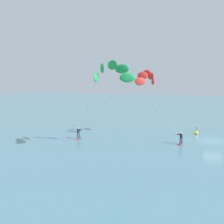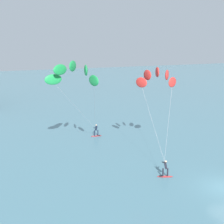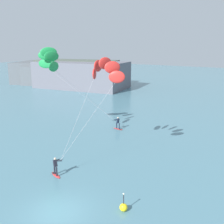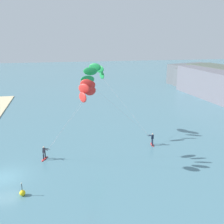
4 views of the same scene
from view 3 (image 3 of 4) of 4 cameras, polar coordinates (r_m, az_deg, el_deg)
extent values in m
plane|color=slate|center=(20.65, -11.08, -19.49)|extent=(240.00, 240.00, 0.00)
ellipsoid|color=red|center=(25.45, -11.40, -12.52)|extent=(1.52, 0.95, 0.08)
cube|color=black|center=(25.77, -11.80, -12.07)|extent=(0.37, 0.38, 0.02)
cylinder|color=black|center=(25.08, -11.24, -11.84)|extent=(0.14, 0.14, 0.78)
cylinder|color=black|center=(25.44, -11.66, -11.46)|extent=(0.14, 0.14, 0.78)
cube|color=black|center=(24.97, -11.53, -10.22)|extent=(0.42, 0.41, 0.63)
sphere|color=beige|center=(24.80, -11.58, -9.34)|extent=(0.20, 0.20, 0.20)
cylinder|color=black|center=(25.14, -10.43, -9.61)|extent=(0.22, 0.53, 0.03)
cylinder|color=black|center=(25.10, -11.11, -9.61)|extent=(0.10, 0.60, 0.15)
cylinder|color=black|center=(24.92, -10.86, -9.78)|extent=(0.47, 0.51, 0.15)
ellipsoid|color=red|center=(24.67, 1.00, 7.18)|extent=(1.46, 0.90, 1.10)
ellipsoid|color=red|center=(25.06, 0.08, 9.10)|extent=(1.23, 1.28, 1.10)
ellipsoid|color=red|center=(25.86, -1.44, 9.93)|extent=(0.81, 1.48, 1.10)
ellipsoid|color=red|center=(26.72, -2.85, 9.40)|extent=(0.37, 1.47, 1.10)
ellipsoid|color=red|center=(27.29, -3.62, 7.83)|extent=(0.90, 1.46, 1.10)
cylinder|color=#B2B2B7|center=(24.56, -4.74, -1.64)|extent=(3.33, 4.11, 6.74)
cylinder|color=#B2B2B7|center=(25.91, -6.86, -0.86)|extent=(0.19, 5.27, 6.74)
ellipsoid|color=red|center=(37.32, 1.22, -3.46)|extent=(1.54, 0.57, 0.08)
cube|color=black|center=(37.07, 1.73, -3.51)|extent=(0.32, 0.32, 0.02)
cylinder|color=#192338|center=(37.32, 0.96, -2.77)|extent=(0.14, 0.14, 0.78)
cylinder|color=#192338|center=(37.06, 1.50, -2.89)|extent=(0.14, 0.14, 0.78)
cube|color=#192338|center=(36.99, 1.23, -1.81)|extent=(0.36, 0.34, 0.63)
sphere|color=beige|center=(36.88, 1.23, -1.18)|extent=(0.20, 0.20, 0.20)
cylinder|color=black|center=(36.72, 0.46, -1.68)|extent=(0.34, 0.47, 0.03)
cylinder|color=#192338|center=(36.73, 0.92, -1.63)|extent=(0.23, 0.61, 0.15)
cylinder|color=#192338|center=(36.92, 0.77, -1.55)|extent=(0.55, 0.40, 0.15)
ellipsoid|color=#1E9347|center=(34.92, -13.47, 9.59)|extent=(1.92, 0.63, 1.10)
ellipsoid|color=#1E9347|center=(34.07, -13.29, 11.22)|extent=(1.77, 1.28, 1.10)
ellipsoid|color=#1E9347|center=(32.72, -12.83, 11.83)|extent=(1.35, 1.73, 1.10)
ellipsoid|color=#1E9347|center=(31.39, -12.25, 11.05)|extent=(0.73, 1.91, 1.10)
ellipsoid|color=#1E9347|center=(30.68, -11.81, 9.09)|extent=(0.63, 1.92, 1.10)
cylinder|color=#B2B2B7|center=(35.41, -6.27, 3.60)|extent=(6.50, 5.42, 7.19)
cylinder|color=#B2B2B7|center=(33.39, -5.08, 2.98)|extent=(2.95, 7.93, 7.19)
sphere|color=yellow|center=(20.31, 2.36, -18.89)|extent=(0.56, 0.56, 0.56)
cylinder|color=#262628|center=(19.97, 2.38, -17.37)|extent=(0.06, 0.06, 0.70)
sphere|color=#F2F2CC|center=(19.76, 2.39, -16.36)|extent=(0.12, 0.12, 0.12)
cube|color=#4C564C|center=(76.08, -7.12, 8.00)|extent=(22.64, 12.47, 6.57)
cube|color=#565B60|center=(80.23, -10.03, 7.95)|extent=(28.42, 20.17, 5.83)
cube|color=slate|center=(71.22, -6.23, 7.57)|extent=(23.32, 13.68, 6.48)
cube|color=#565B60|center=(78.20, -11.78, 7.42)|extent=(16.37, 12.89, 5.04)
camera|label=1|loc=(52.07, -44.72, 6.88)|focal=41.40mm
camera|label=2|loc=(30.87, -71.05, 7.11)|focal=47.78mm
camera|label=4|loc=(25.12, 72.20, 12.55)|focal=43.67mm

